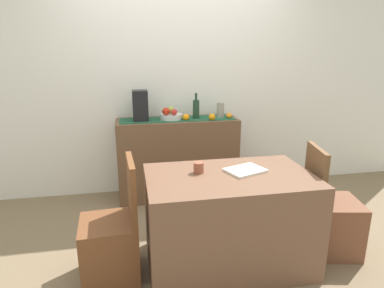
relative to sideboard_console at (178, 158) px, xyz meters
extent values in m
cube|color=#77644A|center=(0.05, -0.92, -0.46)|extent=(6.40, 6.40, 0.02)
cube|color=silver|center=(0.05, 0.26, 0.90)|extent=(6.40, 0.06, 2.70)
cube|color=brown|center=(0.00, 0.00, 0.00)|extent=(1.33, 0.42, 0.90)
cube|color=#1D4E35|center=(0.00, 0.00, 0.45)|extent=(1.25, 0.32, 0.01)
cylinder|color=silver|center=(-0.07, 0.00, 0.48)|extent=(0.25, 0.25, 0.06)
sphere|color=#98A83C|center=(-0.07, 0.03, 0.55)|extent=(0.08, 0.08, 0.08)
sphere|color=red|center=(-0.04, -0.06, 0.54)|extent=(0.06, 0.06, 0.06)
sphere|color=red|center=(-0.13, -0.05, 0.55)|extent=(0.08, 0.08, 0.08)
cylinder|color=#1D3926|center=(0.21, 0.00, 0.55)|extent=(0.07, 0.07, 0.20)
cylinder|color=#1D3926|center=(0.21, 0.00, 0.69)|extent=(0.03, 0.03, 0.08)
cube|color=black|center=(-0.40, 0.00, 0.61)|extent=(0.16, 0.18, 0.32)
cylinder|color=gray|center=(0.49, 0.00, 0.53)|extent=(0.08, 0.08, 0.17)
sphere|color=orange|center=(0.36, -0.12, 0.48)|extent=(0.07, 0.07, 0.07)
sphere|color=orange|center=(0.08, -0.08, 0.48)|extent=(0.07, 0.07, 0.07)
sphere|color=orange|center=(0.57, -0.06, 0.48)|extent=(0.06, 0.06, 0.06)
cube|color=brown|center=(0.19, -1.34, -0.08)|extent=(1.23, 0.75, 0.74)
cube|color=white|center=(0.33, -1.29, 0.30)|extent=(0.34, 0.29, 0.02)
cylinder|color=brown|center=(-0.02, -1.25, 0.33)|extent=(0.08, 0.08, 0.08)
cube|color=brown|center=(-0.70, -1.34, -0.22)|extent=(0.42, 0.42, 0.45)
cube|color=brown|center=(-0.52, -1.33, 0.23)|extent=(0.06, 0.40, 0.45)
cube|color=brown|center=(1.09, -1.34, -0.22)|extent=(0.47, 0.47, 0.45)
cube|color=brown|center=(0.91, -1.31, 0.23)|extent=(0.12, 0.40, 0.45)
camera|label=1|loc=(-0.51, -3.53, 1.17)|focal=30.91mm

